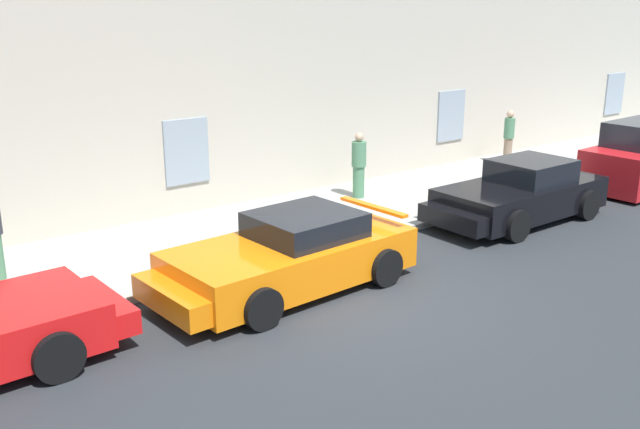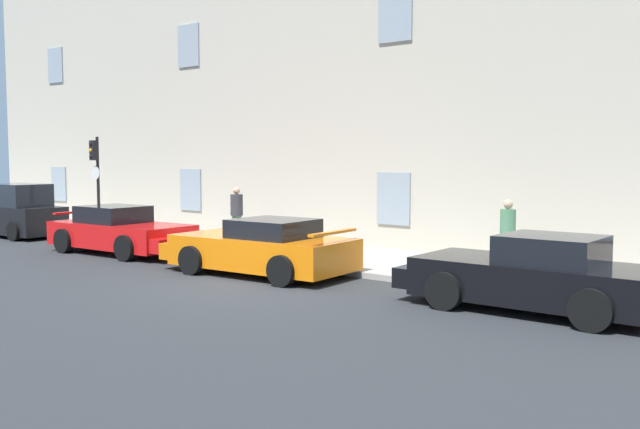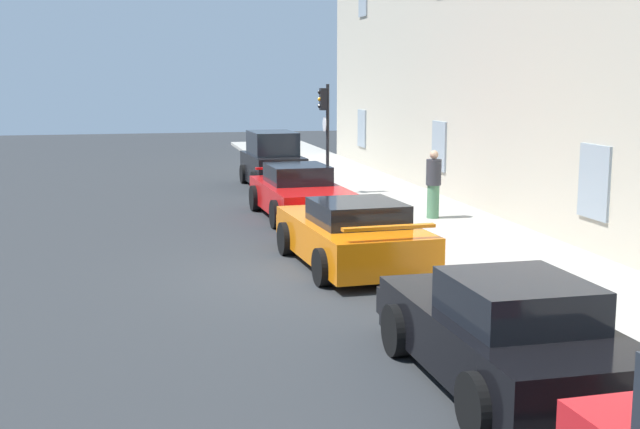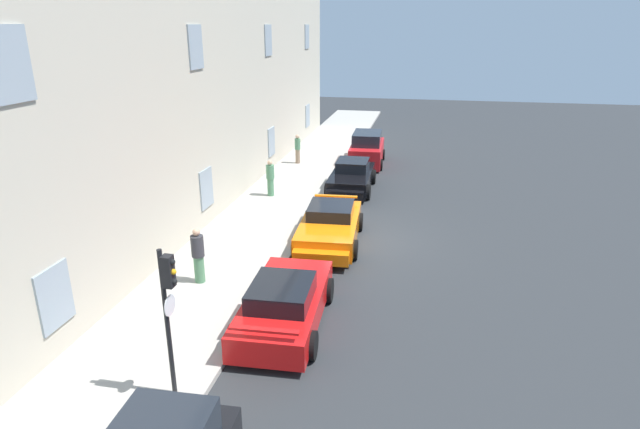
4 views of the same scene
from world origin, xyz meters
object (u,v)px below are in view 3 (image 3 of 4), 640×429
hatchback_parked (273,161)px  pedestrian_strolling (433,184)px  sportscar_white_middle (499,332)px  sportscar_yellow_flank (349,234)px  sportscar_red_lead (302,195)px  traffic_light (325,119)px

hatchback_parked → pedestrian_strolling: (7.93, 2.80, 0.17)m
hatchback_parked → pedestrian_strolling: pedestrian_strolling is taller
pedestrian_strolling → sportscar_white_middle: bearing=-16.2°
sportscar_yellow_flank → pedestrian_strolling: size_ratio=2.83×
sportscar_yellow_flank → hatchback_parked: 11.93m
sportscar_white_middle → pedestrian_strolling: 11.01m
sportscar_red_lead → sportscar_yellow_flank: (5.45, -0.14, -0.01)m
sportscar_white_middle → sportscar_yellow_flank: bearing=-178.5°
sportscar_yellow_flank → hatchback_parked: hatchback_parked is taller
sportscar_yellow_flank → pedestrian_strolling: bearing=140.9°
sportscar_white_middle → traffic_light: (-15.52, 1.40, 1.79)m
sportscar_white_middle → traffic_light: traffic_light is taller
sportscar_red_lead → hatchback_parked: (-6.47, 0.30, 0.23)m
traffic_light → pedestrian_strolling: traffic_light is taller
sportscar_white_middle → hatchback_parked: bearing=179.2°
sportscar_red_lead → sportscar_white_middle: sportscar_white_middle is taller
sportscar_yellow_flank → hatchback_parked: bearing=177.9°
sportscar_white_middle → hatchback_parked: (-18.50, 0.27, 0.23)m
sportscar_yellow_flank → pedestrian_strolling: (-3.99, 3.24, 0.41)m
sportscar_red_lead → hatchback_parked: hatchback_parked is taller
sportscar_red_lead → traffic_light: bearing=157.7°
traffic_light → sportscar_white_middle: bearing=-5.2°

